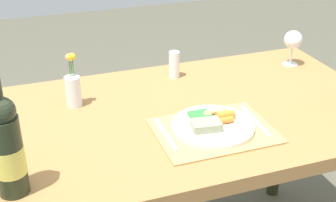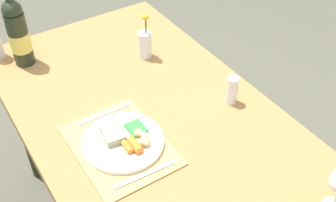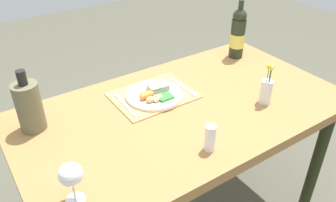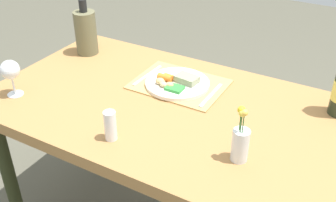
{
  "view_description": "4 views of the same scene",
  "coord_description": "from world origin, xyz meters",
  "px_view_note": "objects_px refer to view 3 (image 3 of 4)",
  "views": [
    {
      "loc": [
        -0.51,
        -1.34,
        1.57
      ],
      "look_at": [
        -0.04,
        0.0,
        0.83
      ],
      "focal_mm": 49.75,
      "sensor_mm": 36.0,
      "label": 1
    },
    {
      "loc": [
        0.95,
        -0.55,
        1.81
      ],
      "look_at": [
        0.01,
        0.07,
        0.83
      ],
      "focal_mm": 45.09,
      "sensor_mm": 36.0,
      "label": 2
    },
    {
      "loc": [
        0.79,
        1.05,
        1.66
      ],
      "look_at": [
        0.07,
        -0.02,
        0.83
      ],
      "focal_mm": 37.03,
      "sensor_mm": 36.0,
      "label": 3
    },
    {
      "loc": [
        -0.64,
        1.18,
        1.64
      ],
      "look_at": [
        0.01,
        0.04,
        0.82
      ],
      "focal_mm": 43.39,
      "sensor_mm": 36.0,
      "label": 4
    }
  ],
  "objects_px": {
    "dining_table": "(183,122)",
    "water_tumbler": "(239,38)",
    "fork": "(183,87)",
    "knife": "(125,105)",
    "wine_bottle": "(238,34)",
    "cooler_bottle": "(29,106)",
    "flower_vase": "(266,89)",
    "dinner_plate": "(155,94)",
    "salt_shaker": "(210,138)",
    "wine_glass": "(71,175)"
  },
  "relations": [
    {
      "from": "fork",
      "to": "wine_glass",
      "type": "relative_size",
      "value": 1.32
    },
    {
      "from": "fork",
      "to": "knife",
      "type": "xyz_separation_m",
      "value": [
        0.31,
        -0.02,
        0.0
      ]
    },
    {
      "from": "cooler_bottle",
      "to": "salt_shaker",
      "type": "bearing_deg",
      "value": 135.41
    },
    {
      "from": "water_tumbler",
      "to": "dinner_plate",
      "type": "bearing_deg",
      "value": 15.62
    },
    {
      "from": "fork",
      "to": "salt_shaker",
      "type": "xyz_separation_m",
      "value": [
        0.19,
        0.43,
        0.05
      ]
    },
    {
      "from": "wine_bottle",
      "to": "water_tumbler",
      "type": "relative_size",
      "value": 2.24
    },
    {
      "from": "salt_shaker",
      "to": "wine_bottle",
      "type": "bearing_deg",
      "value": -139.83
    },
    {
      "from": "fork",
      "to": "water_tumbler",
      "type": "height_order",
      "value": "water_tumbler"
    },
    {
      "from": "flower_vase",
      "to": "water_tumbler",
      "type": "xyz_separation_m",
      "value": [
        -0.33,
        -0.53,
        -0.01
      ]
    },
    {
      "from": "knife",
      "to": "cooler_bottle",
      "type": "height_order",
      "value": "cooler_bottle"
    },
    {
      "from": "knife",
      "to": "dining_table",
      "type": "bearing_deg",
      "value": 148.05
    },
    {
      "from": "fork",
      "to": "cooler_bottle",
      "type": "height_order",
      "value": "cooler_bottle"
    },
    {
      "from": "salt_shaker",
      "to": "wine_bottle",
      "type": "height_order",
      "value": "wine_bottle"
    },
    {
      "from": "dinner_plate",
      "to": "flower_vase",
      "type": "bearing_deg",
      "value": 141.44
    },
    {
      "from": "knife",
      "to": "water_tumbler",
      "type": "distance_m",
      "value": 0.91
    },
    {
      "from": "fork",
      "to": "water_tumbler",
      "type": "xyz_separation_m",
      "value": [
        -0.57,
        -0.21,
        0.06
      ]
    },
    {
      "from": "cooler_bottle",
      "to": "fork",
      "type": "bearing_deg",
      "value": 173.04
    },
    {
      "from": "wine_glass",
      "to": "cooler_bottle",
      "type": "xyz_separation_m",
      "value": [
        -0.0,
        -0.47,
        -0.0
      ]
    },
    {
      "from": "knife",
      "to": "salt_shaker",
      "type": "distance_m",
      "value": 0.46
    },
    {
      "from": "dinner_plate",
      "to": "wine_glass",
      "type": "relative_size",
      "value": 1.77
    },
    {
      "from": "fork",
      "to": "dining_table",
      "type": "bearing_deg",
      "value": 54.71
    },
    {
      "from": "dining_table",
      "to": "cooler_bottle",
      "type": "bearing_deg",
      "value": -20.03
    },
    {
      "from": "wine_bottle",
      "to": "wine_glass",
      "type": "height_order",
      "value": "wine_bottle"
    },
    {
      "from": "dinner_plate",
      "to": "cooler_bottle",
      "type": "xyz_separation_m",
      "value": [
        0.54,
        -0.08,
        0.09
      ]
    },
    {
      "from": "dinner_plate",
      "to": "fork",
      "type": "bearing_deg",
      "value": 177.17
    },
    {
      "from": "fork",
      "to": "water_tumbler",
      "type": "relative_size",
      "value": 1.37
    },
    {
      "from": "dining_table",
      "to": "cooler_bottle",
      "type": "relative_size",
      "value": 5.59
    },
    {
      "from": "dinner_plate",
      "to": "knife",
      "type": "xyz_separation_m",
      "value": [
        0.15,
        -0.01,
        -0.01
      ]
    },
    {
      "from": "dining_table",
      "to": "flower_vase",
      "type": "height_order",
      "value": "flower_vase"
    },
    {
      "from": "dinner_plate",
      "to": "wine_bottle",
      "type": "height_order",
      "value": "wine_bottle"
    },
    {
      "from": "dining_table",
      "to": "dinner_plate",
      "type": "relative_size",
      "value": 5.52
    },
    {
      "from": "flower_vase",
      "to": "water_tumbler",
      "type": "bearing_deg",
      "value": -122.52
    },
    {
      "from": "wine_glass",
      "to": "dining_table",
      "type": "bearing_deg",
      "value": -158.26
    },
    {
      "from": "dining_table",
      "to": "wine_glass",
      "type": "relative_size",
      "value": 9.76
    },
    {
      "from": "knife",
      "to": "wine_glass",
      "type": "distance_m",
      "value": 0.57
    },
    {
      "from": "water_tumbler",
      "to": "salt_shaker",
      "type": "bearing_deg",
      "value": 40.07
    },
    {
      "from": "flower_vase",
      "to": "fork",
      "type": "bearing_deg",
      "value": -52.43
    },
    {
      "from": "fork",
      "to": "dinner_plate",
      "type": "bearing_deg",
      "value": -2.96
    },
    {
      "from": "wine_bottle",
      "to": "flower_vase",
      "type": "bearing_deg",
      "value": 62.19
    },
    {
      "from": "dining_table",
      "to": "water_tumbler",
      "type": "bearing_deg",
      "value": -152.44
    },
    {
      "from": "dining_table",
      "to": "dinner_plate",
      "type": "distance_m",
      "value": 0.19
    },
    {
      "from": "flower_vase",
      "to": "wine_bottle",
      "type": "distance_m",
      "value": 0.5
    },
    {
      "from": "knife",
      "to": "cooler_bottle",
      "type": "xyz_separation_m",
      "value": [
        0.39,
        -0.07,
        0.1
      ]
    },
    {
      "from": "wine_bottle",
      "to": "cooler_bottle",
      "type": "bearing_deg",
      "value": 2.12
    },
    {
      "from": "wine_glass",
      "to": "water_tumbler",
      "type": "distance_m",
      "value": 1.41
    },
    {
      "from": "wine_bottle",
      "to": "dining_table",
      "type": "bearing_deg",
      "value": 25.07
    },
    {
      "from": "knife",
      "to": "cooler_bottle",
      "type": "bearing_deg",
      "value": -6.95
    },
    {
      "from": "knife",
      "to": "wine_glass",
      "type": "bearing_deg",
      "value": 48.45
    },
    {
      "from": "cooler_bottle",
      "to": "dinner_plate",
      "type": "bearing_deg",
      "value": 171.82
    },
    {
      "from": "dinner_plate",
      "to": "knife",
      "type": "height_order",
      "value": "dinner_plate"
    }
  ]
}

